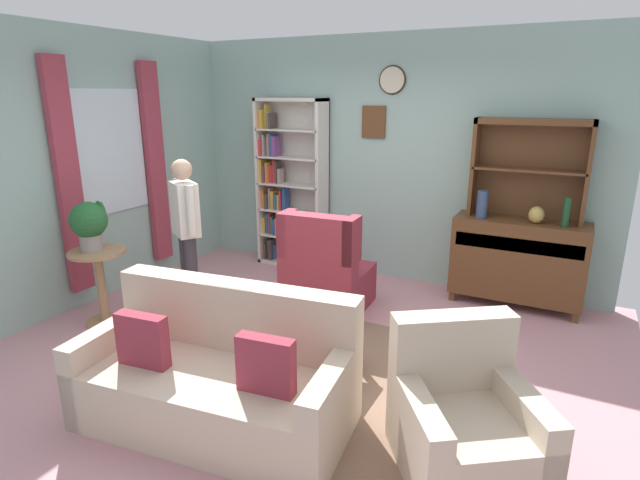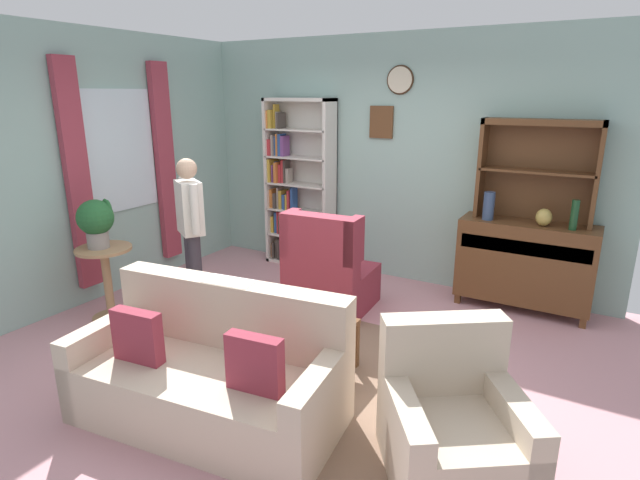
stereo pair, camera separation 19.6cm
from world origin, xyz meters
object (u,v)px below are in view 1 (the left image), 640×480
at_px(sideboard_hutch, 531,155).
at_px(coffee_table, 305,328).
at_px(plant_stand, 101,279).
at_px(person_reading, 186,226).
at_px(armchair_floral, 464,425).
at_px(potted_plant_large, 90,223).
at_px(sideboard, 518,259).
at_px(wingback_chair, 325,275).
at_px(book_stack, 312,316).
at_px(bottle_wine, 566,212).
at_px(vase_round, 536,215).
at_px(vase_tall, 482,204).
at_px(bookshelf, 287,186).
at_px(couch_floral, 219,378).

bearing_deg(sideboard_hutch, coffee_table, -120.95).
height_order(plant_stand, person_reading, person_reading).
bearing_deg(armchair_floral, plant_stand, 173.42).
bearing_deg(coffee_table, potted_plant_large, -175.14).
xyz_separation_m(plant_stand, potted_plant_large, (-0.03, -0.02, 0.56)).
xyz_separation_m(sideboard, sideboard_hutch, (0.00, 0.11, 1.05)).
bearing_deg(sideboard, wingback_chair, -148.83).
relative_size(wingback_chair, book_stack, 5.00).
height_order(bottle_wine, wingback_chair, bottle_wine).
relative_size(sideboard, person_reading, 0.83).
relative_size(plant_stand, coffee_table, 0.92).
distance_m(wingback_chair, book_stack, 1.17).
bearing_deg(armchair_floral, person_reading, 161.29).
distance_m(sideboard, sideboard_hutch, 1.06).
relative_size(potted_plant_large, book_stack, 2.22).
relative_size(sideboard, potted_plant_large, 2.79).
bearing_deg(book_stack, vase_round, 55.41).
distance_m(wingback_chair, potted_plant_large, 2.29).
bearing_deg(coffee_table, vase_tall, 65.08).
bearing_deg(book_stack, armchair_floral, -23.68).
bearing_deg(bookshelf, potted_plant_large, -105.96).
xyz_separation_m(wingback_chair, coffee_table, (0.37, -1.09, -0.03)).
height_order(couch_floral, wingback_chair, wingback_chair).
height_order(bookshelf, armchair_floral, bookshelf).
bearing_deg(bookshelf, armchair_floral, -44.23).
bearing_deg(bookshelf, person_reading, -92.56).
distance_m(couch_floral, armchair_floral, 1.60).
relative_size(vase_tall, person_reading, 0.18).
bearing_deg(vase_round, coffee_table, -125.53).
xyz_separation_m(sideboard, bottle_wine, (0.39, -0.09, 0.55)).
distance_m(armchair_floral, book_stack, 1.46).
height_order(vase_tall, plant_stand, vase_tall).
relative_size(sideboard, sideboard_hutch, 1.18).
bearing_deg(plant_stand, potted_plant_large, -150.74).
distance_m(bookshelf, sideboard, 2.86).
xyz_separation_m(wingback_chair, plant_stand, (-1.77, -1.26, 0.07)).
xyz_separation_m(couch_floral, plant_stand, (-1.94, 0.69, 0.14)).
bearing_deg(vase_round, vase_tall, -178.51).
xyz_separation_m(bookshelf, vase_tall, (2.43, -0.16, 0.04)).
relative_size(bookshelf, sideboard_hutch, 1.91).
relative_size(bookshelf, vase_tall, 7.38).
bearing_deg(bottle_wine, coffee_table, -130.35).
relative_size(sideboard, vase_round, 7.65).
bearing_deg(couch_floral, vase_round, 60.36).
height_order(bookshelf, vase_tall, bookshelf).
height_order(vase_round, couch_floral, vase_round).
height_order(vase_round, armchair_floral, vase_round).
bearing_deg(sideboard_hutch, plant_stand, -145.32).
distance_m(bottle_wine, plant_stand, 4.49).
bearing_deg(wingback_chair, book_stack, -68.71).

